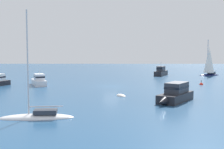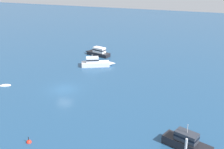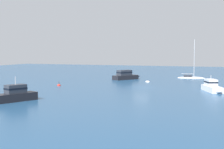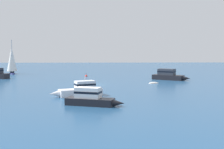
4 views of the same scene
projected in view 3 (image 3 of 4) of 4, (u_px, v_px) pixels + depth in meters
name	position (u px, v px, depth m)	size (l,w,h in m)	color
ground_plane	(141.00, 88.00, 56.33)	(160.00, 160.00, 0.00)	navy
rib	(148.00, 82.00, 66.45)	(1.61, 2.16, 0.49)	silver
powerboat	(212.00, 87.00, 50.74)	(3.83, 6.83, 2.52)	white
powerboat_1	(13.00, 95.00, 40.71)	(4.16, 7.07, 3.20)	black
cabin_cruiser	(126.00, 76.00, 72.14)	(5.32, 7.03, 2.13)	black
yacht_1	(191.00, 78.00, 75.52)	(6.49, 2.34, 9.47)	white
channel_buoy	(59.00, 86.00, 59.37)	(0.65, 0.65, 1.09)	red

